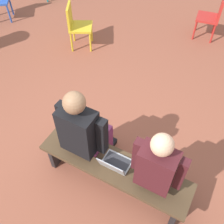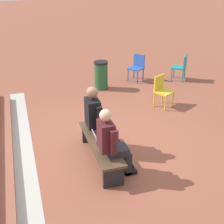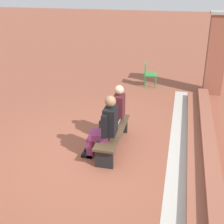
% 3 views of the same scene
% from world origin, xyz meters
% --- Properties ---
extents(ground_plane, '(60.00, 60.00, 0.00)m').
position_xyz_m(ground_plane, '(0.00, 0.00, 0.00)').
color(ground_plane, brown).
extents(bench, '(1.80, 0.44, 0.45)m').
position_xyz_m(bench, '(-0.39, 0.26, 0.35)').
color(bench, '#4C3823').
rests_on(bench, ground).
extents(person_student, '(0.54, 0.68, 1.33)m').
position_xyz_m(person_student, '(-0.86, 0.19, 0.71)').
color(person_student, '#232328').
rests_on(person_student, ground).
extents(person_adult, '(0.58, 0.74, 1.41)m').
position_xyz_m(person_adult, '(0.02, 0.19, 0.75)').
color(person_adult, '#7F2D5B').
rests_on(person_adult, ground).
extents(laptop, '(0.32, 0.29, 0.21)m').
position_xyz_m(laptop, '(-0.40, 0.27, 0.50)').
color(laptop, '#9EA0A5').
rests_on(laptop, bench).
extents(plastic_chair_far_left, '(0.57, 0.57, 0.84)m').
position_xyz_m(plastic_chair_far_left, '(1.65, -2.01, 0.48)').
color(plastic_chair_far_left, gold).
rests_on(plastic_chair_far_left, ground).
extents(plastic_chair_far_right, '(0.48, 0.48, 0.84)m').
position_xyz_m(plastic_chair_far_right, '(-0.51, -3.56, 0.48)').
color(plastic_chair_far_right, red).
rests_on(plastic_chair_far_right, ground).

